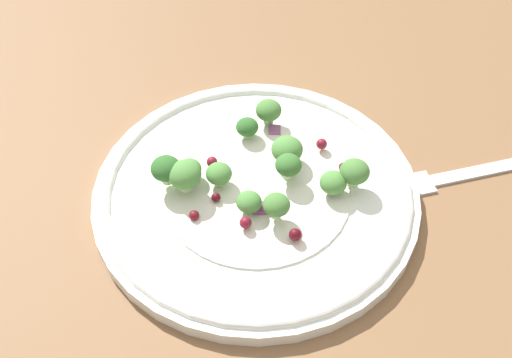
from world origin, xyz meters
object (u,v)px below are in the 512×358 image
(broccoli_floret_2, at_px, (248,205))
(fork, at_px, (480,170))
(plate, at_px, (256,194))
(broccoli_floret_0, at_px, (355,172))
(broccoli_floret_1, at_px, (183,178))

(broccoli_floret_2, height_order, fork, broccoli_floret_2)
(broccoli_floret_2, bearing_deg, plate, 6.61)
(fork, bearing_deg, plate, 120.77)
(broccoli_floret_0, bearing_deg, broccoli_floret_1, 115.32)
(broccoli_floret_0, relative_size, broccoli_floret_2, 1.21)
(broccoli_floret_0, distance_m, broccoli_floret_2, 0.09)
(broccoli_floret_0, height_order, fork, broccoli_floret_0)
(plate, xyz_separation_m, broccoli_floret_1, (-0.03, 0.05, 0.03))
(plate, distance_m, broccoli_floret_0, 0.08)
(plate, bearing_deg, broccoli_floret_0, -65.70)
(plate, relative_size, fork, 1.67)
(broccoli_floret_0, bearing_deg, broccoli_floret_2, 129.92)
(plate, xyz_separation_m, fork, (0.10, -0.17, -0.01))
(broccoli_floret_1, distance_m, broccoli_floret_2, 0.06)
(fork, bearing_deg, broccoli_floret_0, 125.16)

